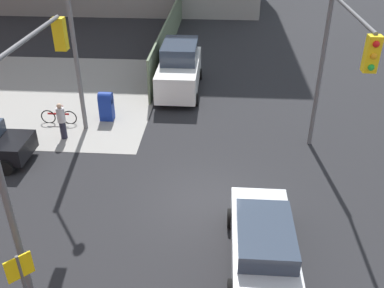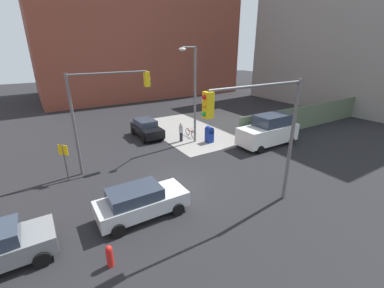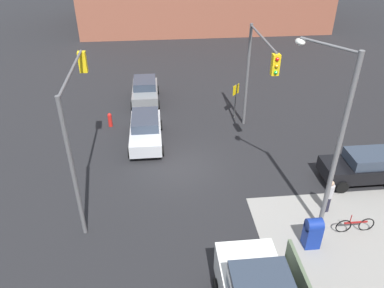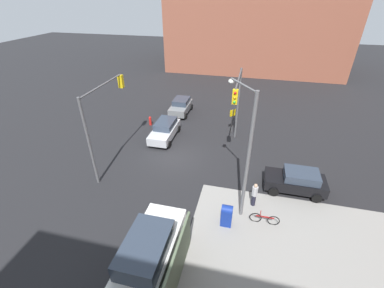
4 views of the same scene
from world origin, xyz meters
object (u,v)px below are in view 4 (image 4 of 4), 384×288
Objects in this scene: bicycle_leaning_on_fence at (264,219)px; sedan_black at (296,181)px; street_lamp_corner at (246,147)px; traffic_signal_nw_corner at (237,98)px; van_white_delivery at (150,255)px; coupe_gray at (181,106)px; sedan_silver at (165,130)px; fire_hydrant at (150,121)px; mailbox_blue at (227,215)px; pedestrian_crossing at (254,194)px; traffic_signal_se_corner at (103,112)px.

sedan_black is at bearing 149.88° from bicycle_leaning_on_fence.
street_lamp_corner is 4.70m from bicycle_leaning_on_fence.
traffic_signal_nw_corner is 13.25m from van_white_delivery.
coupe_gray is 0.71× the size of van_white_delivery.
sedan_silver and sedan_black have the same top height.
bicycle_leaning_on_fence is (14.19, 9.14, -0.49)m from coupe_gray.
sedan_black is (7.08, 13.44, 0.36)m from fire_hydrant.
coupe_gray reaches higher than fire_hydrant.
sedan_silver is 2.53× the size of bicycle_leaning_on_fence.
mailbox_blue is 0.32× the size of sedan_silver.
street_lamp_corner is 2.09× the size of coupe_gray.
sedan_silver is 12.39m from bicycle_leaning_on_fence.
van_white_delivery is at bearing -36.26° from street_lamp_corner.
mailbox_blue is 0.83× the size of pedestrian_crossing.
fire_hydrant is at bearing -135.33° from street_lamp_corner.
van_white_delivery reaches higher than coupe_gray.
traffic_signal_nw_corner is at bearing -133.84° from sedan_black.
traffic_signal_nw_corner is 7.41m from sedan_silver.
traffic_signal_nw_corner is 6.91× the size of fire_hydrant.
traffic_signal_se_corner is 3.78× the size of pedestrian_crossing.
traffic_signal_nw_corner reaches higher than sedan_black.
mailbox_blue is 1.52× the size of fire_hydrant.
coupe_gray is 19.02m from van_white_delivery.
street_lamp_corner is (7.37, 1.09, 0.08)m from traffic_signal_nw_corner.
traffic_signal_nw_corner reaches higher than sedan_silver.
bicycle_leaning_on_fence is (8.07, 2.70, -4.28)m from traffic_signal_nw_corner.
traffic_signal_nw_corner is 9.51m from mailbox_blue.
street_lamp_corner is at bearing 155.74° from mailbox_blue.
traffic_signal_nw_corner is at bearing 73.80° from fire_hydrant.
sedan_silver is at bearing -93.21° from traffic_signal_nw_corner.
bicycle_leaning_on_fence is at bearing -142.28° from pedestrian_crossing.
pedestrian_crossing is at bearing 141.27° from van_white_delivery.
street_lamp_corner reaches higher than sedan_silver.
traffic_signal_se_corner is at bearing -13.15° from coupe_gray.
sedan_silver is 1.16× the size of coupe_gray.
van_white_delivery is (18.65, 3.75, 0.44)m from coupe_gray.
van_white_delivery is at bearing -42.99° from sedan_black.
coupe_gray is (-6.11, -6.45, -3.78)m from traffic_signal_nw_corner.
sedan_silver is 1.11× the size of sedan_black.
sedan_silver reaches higher than bicycle_leaning_on_fence.
pedestrian_crossing is (1.86, 11.00, -3.75)m from traffic_signal_se_corner.
coupe_gray is (-10.93, 2.55, -3.80)m from traffic_signal_se_corner.
mailbox_blue is at bearing -24.26° from street_lamp_corner.
bicycle_leaning_on_fence is (10.60, 11.40, -0.14)m from fire_hydrant.
traffic_signal_se_corner is 14.26m from sedan_black.
street_lamp_corner is 4.57× the size of bicycle_leaning_on_fence.
sedan_silver is (-7.73, -7.45, -3.86)m from street_lamp_corner.
traffic_signal_nw_corner is 0.81× the size of street_lamp_corner.
sedan_black is at bearing 127.67° from street_lamp_corner.
traffic_signal_nw_corner reaches higher than mailbox_blue.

